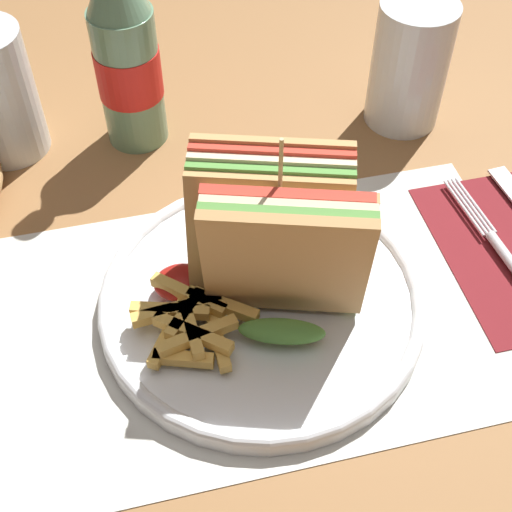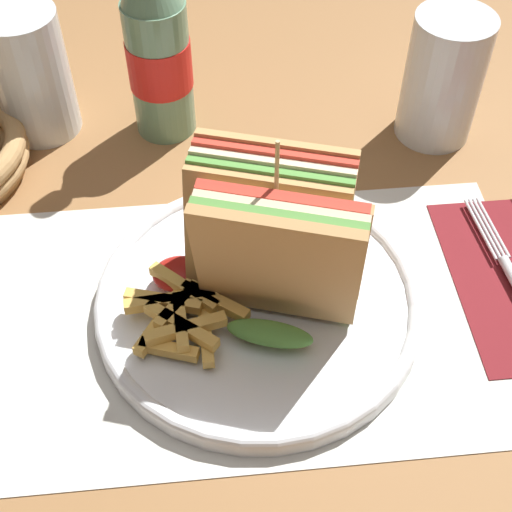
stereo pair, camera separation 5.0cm
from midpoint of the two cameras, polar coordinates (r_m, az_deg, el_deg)
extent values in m
plane|color=olive|center=(0.59, -4.15, -4.61)|extent=(4.00, 4.00, 0.00)
cube|color=silver|center=(0.58, -3.32, -5.08)|extent=(0.48, 0.27, 0.00)
cylinder|color=white|center=(0.58, -2.01, -3.68)|extent=(0.27, 0.27, 0.01)
torus|color=white|center=(0.58, -2.03, -3.27)|extent=(0.27, 0.27, 0.01)
cube|color=tan|center=(0.51, -0.46, -0.96)|extent=(0.12, 0.06, 0.12)
cube|color=#518E3D|center=(0.52, -0.39, -0.35)|extent=(0.12, 0.06, 0.12)
cube|color=beige|center=(0.52, -0.32, 0.25)|extent=(0.12, 0.06, 0.12)
cube|color=red|center=(0.53, -0.25, 0.83)|extent=(0.12, 0.06, 0.12)
cube|color=tan|center=(0.54, -0.18, 1.40)|extent=(0.12, 0.06, 0.12)
ellipsoid|color=#518E3D|center=(0.54, -0.60, -6.20)|extent=(0.07, 0.04, 0.02)
cube|color=tan|center=(0.53, -1.76, 0.73)|extent=(0.12, 0.06, 0.12)
cube|color=#518E3D|center=(0.53, -1.68, 1.51)|extent=(0.12, 0.06, 0.12)
cube|color=beige|center=(0.54, -1.60, 2.27)|extent=(0.12, 0.06, 0.12)
cube|color=red|center=(0.54, -1.53, 3.01)|extent=(0.12, 0.06, 0.12)
cube|color=tan|center=(0.55, -1.45, 3.75)|extent=(0.12, 0.06, 0.12)
ellipsoid|color=#518E3D|center=(0.57, -1.66, -2.41)|extent=(0.07, 0.04, 0.02)
cylinder|color=tan|center=(0.52, -1.00, 2.68)|extent=(0.00, 0.00, 0.16)
cube|color=gold|center=(0.54, -8.52, -8.28)|extent=(0.05, 0.02, 0.01)
cube|color=gold|center=(0.55, -9.40, -5.87)|extent=(0.05, 0.07, 0.01)
cube|color=gold|center=(0.55, -5.87, -6.26)|extent=(0.01, 0.07, 0.01)
cube|color=gold|center=(0.55, -5.31, -4.06)|extent=(0.05, 0.04, 0.01)
cube|color=gold|center=(0.55, -8.25, -4.73)|extent=(0.04, 0.04, 0.01)
cube|color=gold|center=(0.54, -7.37, -6.51)|extent=(0.06, 0.02, 0.01)
cube|color=gold|center=(0.55, -9.49, -4.49)|extent=(0.06, 0.03, 0.01)
cube|color=gold|center=(0.54, -7.76, -6.31)|extent=(0.06, 0.05, 0.01)
cube|color=gold|center=(0.55, -8.96, -4.39)|extent=(0.07, 0.01, 0.01)
cube|color=gold|center=(0.56, -8.01, -2.99)|extent=(0.05, 0.05, 0.01)
cube|color=gold|center=(0.54, -7.87, -5.98)|extent=(0.01, 0.05, 0.01)
ellipsoid|color=maroon|center=(0.58, -8.57, -2.19)|extent=(0.04, 0.04, 0.02)
cylinder|color=silver|center=(0.67, 14.25, 3.67)|extent=(0.01, 0.07, 0.00)
cylinder|color=silver|center=(0.67, 14.54, 3.74)|extent=(0.01, 0.07, 0.00)
cylinder|color=silver|center=(0.68, 14.84, 3.81)|extent=(0.01, 0.07, 0.00)
cylinder|color=silver|center=(0.68, 15.13, 3.88)|extent=(0.01, 0.07, 0.00)
cylinder|color=slate|center=(0.71, -12.12, 13.67)|extent=(0.06, 0.06, 0.14)
cylinder|color=red|center=(0.71, -12.21, 14.13)|extent=(0.06, 0.06, 0.05)
cylinder|color=silver|center=(0.74, 10.23, 14.75)|extent=(0.08, 0.08, 0.13)
cylinder|color=black|center=(0.76, 9.80, 12.16)|extent=(0.07, 0.07, 0.05)
cylinder|color=black|center=(0.76, -21.10, 9.42)|extent=(0.07, 0.07, 0.05)
camera|label=1|loc=(0.03, -92.52, -2.94)|focal=50.00mm
camera|label=2|loc=(0.03, 87.48, 2.94)|focal=50.00mm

